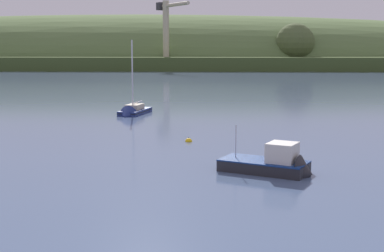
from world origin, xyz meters
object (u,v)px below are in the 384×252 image
(sailboat_midwater_white, at_px, (132,113))
(fishing_boat_moored, at_px, (274,167))
(dockside_crane, at_px, (167,35))
(mooring_buoy_midchannel, at_px, (189,142))

(sailboat_midwater_white, height_order, fishing_boat_moored, sailboat_midwater_white)
(dockside_crane, bearing_deg, sailboat_midwater_white, -30.79)
(sailboat_midwater_white, height_order, mooring_buoy_midchannel, sailboat_midwater_white)
(mooring_buoy_midchannel, bearing_deg, sailboat_midwater_white, 110.77)
(dockside_crane, height_order, fishing_boat_moored, dockside_crane)
(dockside_crane, distance_m, sailboat_midwater_white, 120.96)
(dockside_crane, height_order, sailboat_midwater_white, dockside_crane)
(fishing_boat_moored, bearing_deg, sailboat_midwater_white, 140.45)
(sailboat_midwater_white, relative_size, mooring_buoy_midchannel, 14.56)
(sailboat_midwater_white, relative_size, fishing_boat_moored, 1.53)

